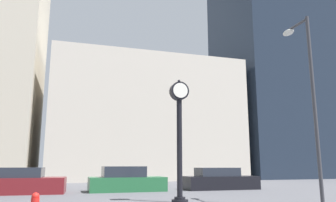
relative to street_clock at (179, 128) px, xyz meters
name	(u,v)px	position (x,y,z in m)	size (l,w,h in m)	color
building_storefront_row	(143,122)	(3.20, 22.11, 3.14)	(19.33, 12.00, 12.39)	beige
building_glass_modern	(269,54)	(19.91, 22.11, 12.62)	(11.89, 12.00, 31.36)	#1E2838
street_clock	(179,128)	(0.00, 0.00, 0.00)	(0.80, 0.68, 5.18)	black
car_maroon	(22,183)	(-6.76, 6.16, -2.48)	(4.44, 2.12, 1.37)	maroon
car_green	(126,181)	(-1.17, 6.25, -2.47)	(4.40, 1.89, 1.42)	#236038
car_black	(220,180)	(4.71, 6.06, -2.50)	(4.63, 1.77, 1.33)	black
street_lamp_right	(306,81)	(4.48, -2.62, 1.76)	(0.36, 1.57, 7.41)	#38383D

